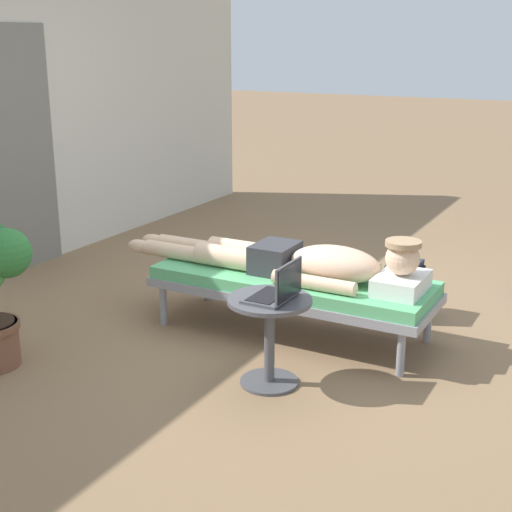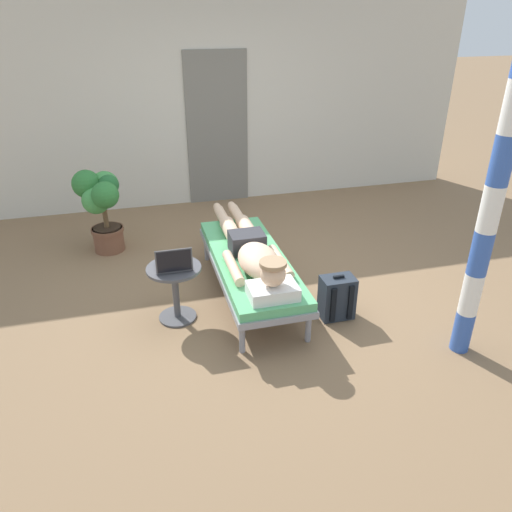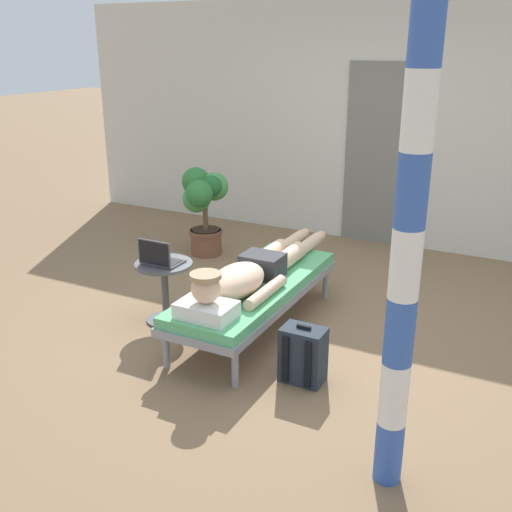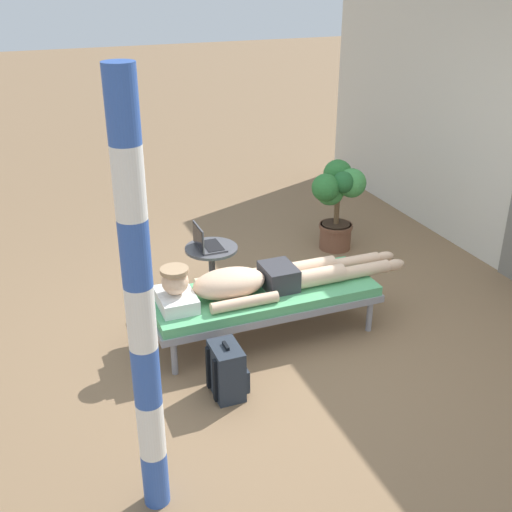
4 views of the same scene
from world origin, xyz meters
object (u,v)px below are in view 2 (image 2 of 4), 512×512
object	(u,v)px
laptop	(174,264)
backpack	(337,297)
person_reclining	(252,251)
lounge_chair	(250,264)
side_table	(175,284)
potted_plant	(101,202)
porch_post	(491,209)

from	to	relation	value
laptop	backpack	size ratio (longest dim) A/B	0.73
laptop	person_reclining	bearing A→B (deg)	14.73
lounge_chair	backpack	size ratio (longest dim) A/B	4.48
lounge_chair	person_reclining	bearing A→B (deg)	-90.00
side_table	backpack	bearing A→B (deg)	-13.70
person_reclining	laptop	distance (m)	0.77
potted_plant	backpack	bearing A→B (deg)	-43.91
lounge_chair	backpack	distance (m)	0.88
side_table	laptop	world-z (taller)	laptop
person_reclining	laptop	size ratio (longest dim) A/B	7.00
person_reclining	porch_post	bearing A→B (deg)	-39.29
lounge_chair	potted_plant	size ratio (longest dim) A/B	2.01
lounge_chair	backpack	bearing A→B (deg)	-40.01
lounge_chair	porch_post	world-z (taller)	porch_post
lounge_chair	person_reclining	size ratio (longest dim) A/B	0.88
lounge_chair	backpack	xyz separation A→B (m)	(0.66, -0.56, -0.15)
side_table	potted_plant	world-z (taller)	potted_plant
porch_post	lounge_chair	bearing A→B (deg)	139.08
porch_post	laptop	bearing A→B (deg)	155.51
side_table	porch_post	bearing A→B (deg)	-25.58
person_reclining	lounge_chair	bearing A→B (deg)	90.00
side_table	laptop	bearing A→B (deg)	-90.00
laptop	potted_plant	size ratio (longest dim) A/B	0.33
backpack	porch_post	size ratio (longest dim) A/B	0.17
lounge_chair	potted_plant	world-z (taller)	potted_plant
lounge_chair	laptop	bearing A→B (deg)	-160.23
side_table	laptop	distance (m)	0.23
lounge_chair	porch_post	xyz separation A→B (m)	(1.47, -1.27, 0.90)
laptop	porch_post	xyz separation A→B (m)	(2.21, -1.01, 0.67)
backpack	side_table	bearing A→B (deg)	166.30
person_reclining	backpack	size ratio (longest dim) A/B	5.12
potted_plant	lounge_chair	bearing A→B (deg)	-45.65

